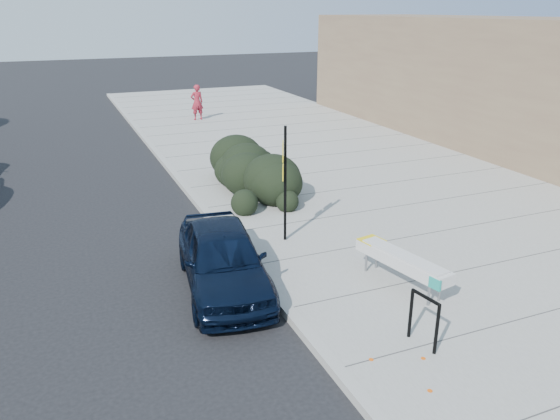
{
  "coord_description": "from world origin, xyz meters",
  "views": [
    {
      "loc": [
        -3.64,
        -8.29,
        5.51
      ],
      "look_at": [
        1.05,
        2.91,
        1.0
      ],
      "focal_mm": 35.0,
      "sensor_mm": 36.0,
      "label": 1
    }
  ],
  "objects_px": {
    "sign_post": "(285,177)",
    "sedan_navy": "(223,258)",
    "pedestrian": "(197,102)",
    "bike_rack": "(424,316)",
    "bench": "(402,261)"
  },
  "relations": [
    {
      "from": "bench",
      "to": "sedan_navy",
      "type": "height_order",
      "value": "sedan_navy"
    },
    {
      "from": "pedestrian",
      "to": "sign_post",
      "type": "bearing_deg",
      "value": 78.31
    },
    {
      "from": "sedan_navy",
      "to": "pedestrian",
      "type": "relative_size",
      "value": 2.28
    },
    {
      "from": "sign_post",
      "to": "bike_rack",
      "type": "bearing_deg",
      "value": -61.49
    },
    {
      "from": "bench",
      "to": "bike_rack",
      "type": "distance_m",
      "value": 2.12
    },
    {
      "from": "bench",
      "to": "sign_post",
      "type": "distance_m",
      "value": 3.51
    },
    {
      "from": "pedestrian",
      "to": "bike_rack",
      "type": "bearing_deg",
      "value": 81.02
    },
    {
      "from": "sign_post",
      "to": "bench",
      "type": "bearing_deg",
      "value": -43.55
    },
    {
      "from": "bike_rack",
      "to": "pedestrian",
      "type": "distance_m",
      "value": 20.93
    },
    {
      "from": "sign_post",
      "to": "sedan_navy",
      "type": "bearing_deg",
      "value": -118.59
    },
    {
      "from": "bike_rack",
      "to": "sedan_navy",
      "type": "height_order",
      "value": "sedan_navy"
    },
    {
      "from": "bench",
      "to": "bike_rack",
      "type": "relative_size",
      "value": 2.52
    },
    {
      "from": "sign_post",
      "to": "sedan_navy",
      "type": "height_order",
      "value": "sign_post"
    },
    {
      "from": "bike_rack",
      "to": "sedan_navy",
      "type": "distance_m",
      "value": 4.23
    },
    {
      "from": "sedan_navy",
      "to": "bike_rack",
      "type": "bearing_deg",
      "value": -47.73
    }
  ]
}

